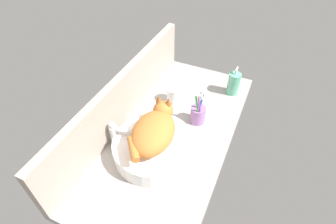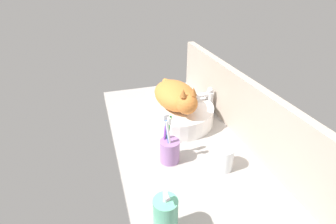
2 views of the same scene
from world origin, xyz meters
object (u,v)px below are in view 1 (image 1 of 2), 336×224
at_px(cat, 154,130).
at_px(soap_dispenser, 234,83).
at_px(sink_basin, 154,147).
at_px(faucet, 116,133).
at_px(water_glass, 174,95).
at_px(toothbrush_cup, 198,114).

distance_m(cat, soap_dispenser, 0.58).
distance_m(sink_basin, faucet, 0.18).
relative_size(sink_basin, water_glass, 4.14).
xyz_separation_m(cat, water_glass, (0.34, 0.06, -0.10)).
xyz_separation_m(soap_dispenser, toothbrush_cup, (-0.29, 0.10, -0.01)).
bearing_deg(toothbrush_cup, water_glass, 60.83).
height_order(soap_dispenser, water_glass, soap_dispenser).
xyz_separation_m(soap_dispenser, water_glass, (-0.20, 0.27, -0.02)).
height_order(sink_basin, toothbrush_cup, toothbrush_cup).
xyz_separation_m(toothbrush_cup, water_glass, (0.09, 0.17, -0.01)).
bearing_deg(faucet, sink_basin, -82.30).
bearing_deg(cat, faucet, 102.25).
relative_size(soap_dispenser, water_glass, 1.86).
relative_size(faucet, toothbrush_cup, 0.73).
bearing_deg(cat, sink_basin, -171.63).
xyz_separation_m(cat, toothbrush_cup, (0.25, -0.11, -0.08)).
bearing_deg(cat, soap_dispenser, -21.15).
xyz_separation_m(sink_basin, water_glass, (0.35, 0.06, -0.00)).
bearing_deg(water_glass, toothbrush_cup, -119.17).
height_order(sink_basin, faucet, faucet).
height_order(faucet, toothbrush_cup, toothbrush_cup).
relative_size(sink_basin, cat, 1.08).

